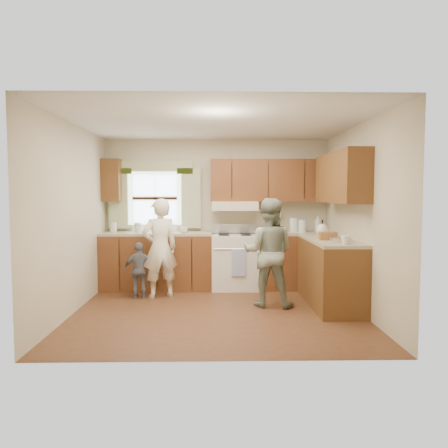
{
  "coord_description": "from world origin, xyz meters",
  "views": [
    {
      "loc": [
        -0.03,
        -5.76,
        1.58
      ],
      "look_at": [
        0.1,
        0.4,
        1.15
      ],
      "focal_mm": 35.0,
      "sensor_mm": 36.0,
      "label": 1
    }
  ],
  "objects_px": {
    "stove": "(235,261)",
    "woman_right": "(268,252)",
    "child": "(140,270)",
    "woman_left": "(160,248)"
  },
  "relations": [
    {
      "from": "stove",
      "to": "woman_left",
      "type": "xyz_separation_m",
      "value": [
        -1.17,
        -0.59,
        0.29
      ]
    },
    {
      "from": "stove",
      "to": "woman_right",
      "type": "distance_m",
      "value": 1.25
    },
    {
      "from": "stove",
      "to": "child",
      "type": "distance_m",
      "value": 1.61
    },
    {
      "from": "stove",
      "to": "child",
      "type": "relative_size",
      "value": 1.26
    },
    {
      "from": "stove",
      "to": "child",
      "type": "xyz_separation_m",
      "value": [
        -1.47,
        -0.65,
        -0.04
      ]
    },
    {
      "from": "child",
      "to": "stove",
      "type": "bearing_deg",
      "value": -165.1
    },
    {
      "from": "stove",
      "to": "woman_right",
      "type": "xyz_separation_m",
      "value": [
        0.42,
        -1.14,
        0.29
      ]
    },
    {
      "from": "woman_right",
      "to": "child",
      "type": "distance_m",
      "value": 1.98
    },
    {
      "from": "woman_left",
      "to": "child",
      "type": "height_order",
      "value": "woman_left"
    },
    {
      "from": "woman_left",
      "to": "woman_right",
      "type": "relative_size",
      "value": 0.99
    }
  ]
}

